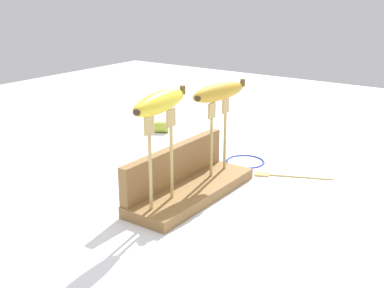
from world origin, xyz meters
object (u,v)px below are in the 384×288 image
Objects in this scene: fork_fallen_near at (283,175)px; fork_stand_right at (220,130)px; banana_chunk_near at (162,127)px; wire_coil at (245,161)px; fork_stand_left at (163,151)px; banana_raised_right at (221,92)px; banana_raised_left at (162,102)px.

fork_stand_right is at bearing 137.91° from fork_fallen_near.
wire_coil is (-0.09, -0.36, -0.01)m from banana_chunk_near.
banana_chunk_near is (0.47, 0.38, -0.12)m from fork_stand_left.
fork_stand_left is 0.22m from fork_stand_right.
fork_stand_right reaches higher than fork_fallen_near.
fork_stand_left is at bearing 180.00° from fork_stand_right.
fork_stand_left is 1.82× the size of wire_coil.
banana_raised_left is at bearing -180.00° from banana_raised_right.
banana_raised_left is 0.64m from banana_chunk_near.
banana_raised_right is 1.76× the size of wire_coil.
banana_raised_right is 0.27m from wire_coil.
fork_stand_right is 0.47m from banana_chunk_near.
banana_chunk_near reaches higher than fork_fallen_near.
banana_raised_right is at bearing -173.71° from wire_coil.
banana_chunk_near is at bearing 75.17° from fork_fallen_near.
banana_raised_right is at bearing -123.75° from banana_chunk_near.
fork_stand_left is 0.40m from wire_coil.
banana_raised_left reaches higher than wire_coil.
banana_raised_right is 0.27m from fork_fallen_near.
banana_chunk_near is at bearing 75.69° from wire_coil.
fork_fallen_near is (0.12, -0.11, -0.13)m from fork_stand_right.
banana_raised_right is (0.22, 0.00, -0.02)m from banana_raised_left.
banana_raised_right is at bearing 0.00° from fork_stand_left.
banana_raised_right reaches higher than fork_fallen_near.
fork_stand_left is 0.38m from fork_fallen_near.
banana_raised_right is (0.22, 0.00, 0.08)m from fork_stand_left.
banana_raised_right is 1.02× the size of fork_fallen_near.
fork_fallen_near is (0.34, -0.11, -0.14)m from fork_stand_left.
banana_raised_left is (-0.22, -0.00, 0.11)m from fork_stand_right.
fork_fallen_near is 1.73× the size of wire_coil.
fork_stand_right reaches higher than wire_coil.
fork_stand_left is 3.48× the size of banana_chunk_near.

